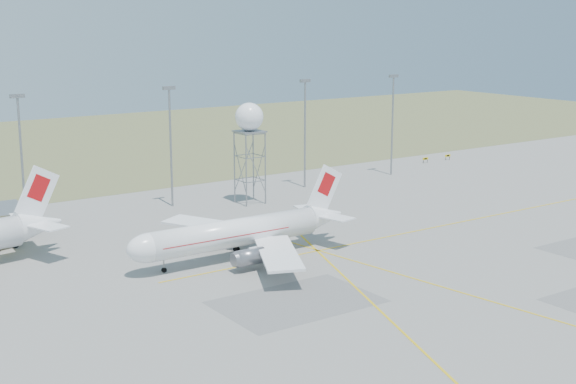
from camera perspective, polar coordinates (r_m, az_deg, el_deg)
ground at (r=94.55m, az=16.09°, el=-7.70°), size 400.00×400.00×0.00m
grass_strip at (r=209.85m, az=-14.86°, el=3.19°), size 400.00×120.00×0.03m
mast_a at (r=127.75m, az=-18.45°, el=2.86°), size 2.20×0.50×20.50m
mast_b at (r=136.72m, az=-8.36°, el=3.94°), size 2.20×0.50×20.50m
mast_c at (r=151.10m, az=1.21°, el=4.84°), size 2.20×0.50×20.50m
mast_d at (r=164.87m, az=7.45°, el=5.36°), size 2.20×0.50×20.50m
taxi_sign_near at (r=181.40m, az=9.75°, el=2.34°), size 1.60×0.17×1.20m
taxi_sign_far at (r=186.31m, az=11.29°, el=2.53°), size 1.60×0.17×1.20m
airliner_main at (r=107.11m, az=-3.59°, el=-2.94°), size 33.32×32.44×11.35m
radar_tower at (r=137.99m, az=-2.75°, el=3.19°), size 4.84×4.84×17.52m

